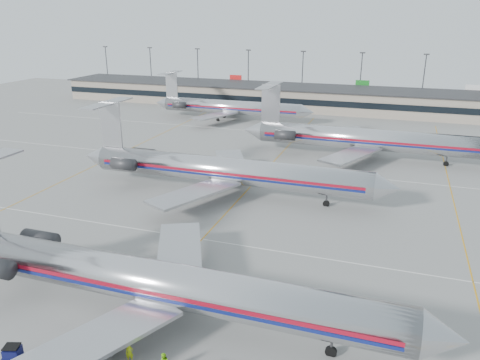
% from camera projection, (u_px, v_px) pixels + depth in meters
% --- Properties ---
extents(ground, '(260.00, 260.00, 0.00)m').
position_uv_depth(ground, '(164.00, 281.00, 47.82)').
color(ground, gray).
rests_on(ground, ground).
extents(apron_markings, '(160.00, 0.15, 0.02)m').
position_uv_depth(apron_markings, '(202.00, 239.00, 56.74)').
color(apron_markings, silver).
rests_on(apron_markings, ground).
extents(terminal, '(162.00, 17.00, 6.25)m').
position_uv_depth(terminal, '(323.00, 98.00, 134.23)').
color(terminal, gray).
rests_on(terminal, ground).
extents(light_mast_row, '(163.60, 0.40, 15.28)m').
position_uv_depth(light_mast_row, '(331.00, 74.00, 144.95)').
color(light_mast_row, '#38383D').
rests_on(light_mast_row, ground).
extents(jet_foreground, '(49.02, 28.86, 12.83)m').
position_uv_depth(jet_foreground, '(153.00, 281.00, 40.89)').
color(jet_foreground, silver).
rests_on(jet_foreground, ground).
extents(jet_second_row, '(49.85, 29.35, 13.05)m').
position_uv_depth(jet_second_row, '(221.00, 170.00, 70.21)').
color(jet_second_row, silver).
rests_on(jet_second_row, ground).
extents(jet_third_row, '(48.37, 29.75, 13.23)m').
position_uv_depth(jet_third_row, '(362.00, 139.00, 87.71)').
color(jet_third_row, silver).
rests_on(jet_third_row, ground).
extents(jet_back_row, '(43.03, 26.47, 11.77)m').
position_uv_depth(jet_back_row, '(228.00, 107.00, 120.37)').
color(jet_back_row, silver).
rests_on(jet_back_row, ground).
extents(tug_left, '(2.42, 1.70, 1.79)m').
position_uv_depth(tug_left, '(15.00, 357.00, 36.01)').
color(tug_left, '#0B0E3E').
rests_on(tug_left, ground).
extents(belt_loader, '(4.65, 1.93, 2.40)m').
position_uv_depth(belt_loader, '(99.00, 341.00, 38.04)').
color(belt_loader, '#9B9B9B').
rests_on(belt_loader, ground).
extents(ramp_worker_near, '(0.71, 0.64, 1.62)m').
position_uv_depth(ramp_worker_near, '(130.00, 353.00, 36.45)').
color(ramp_worker_near, '#CCE615').
rests_on(ramp_worker_near, ground).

